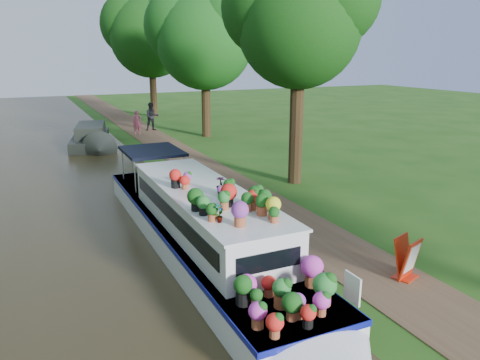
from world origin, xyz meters
name	(u,v)px	position (x,y,z in m)	size (l,w,h in m)	color
ground	(243,217)	(0.00, 0.00, 0.00)	(100.00, 100.00, 0.00)	#204912
canal_water	(48,248)	(-6.00, 0.00, 0.01)	(10.00, 100.00, 0.02)	#2E2714
towpath	(275,212)	(1.20, 0.00, 0.01)	(2.20, 100.00, 0.03)	brown
plant_boat	(205,228)	(-2.25, -2.42, 0.85)	(2.29, 13.52, 2.30)	white
tree_near_overhang	(298,16)	(3.79, 3.06, 6.60)	(5.52, 5.28, 8.99)	black
tree_near_mid	(204,33)	(4.48, 15.08, 6.44)	(6.90, 6.60, 9.40)	black
tree_near_far	(150,30)	(3.98, 26.09, 7.05)	(7.59, 7.26, 10.30)	black
second_boat	(91,137)	(-2.75, 14.70, 0.52)	(3.04, 6.86, 1.27)	black
sandwich_board	(407,260)	(1.67, -5.55, 0.48)	(0.68, 0.69, 1.01)	red
pedestrian_pink	(137,123)	(0.58, 17.45, 0.82)	(0.57, 0.38, 1.57)	#BF4E7F
pedestrian_dark	(152,117)	(1.90, 18.68, 0.99)	(0.93, 0.73, 1.92)	black
verge_plant	(196,191)	(-0.60, 2.87, 0.22)	(0.39, 0.34, 0.44)	#34601C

